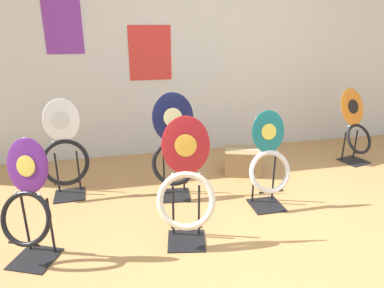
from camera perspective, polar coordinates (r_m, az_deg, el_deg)
ground_plane at (r=2.58m, az=16.02°, el=-18.52°), size 14.00×14.00×0.00m
wall_back at (r=4.27m, az=2.03°, el=15.93°), size 8.00×0.07×2.60m
toilet_seat_display_navy_moon at (r=3.16m, az=-3.02°, el=-1.32°), size 0.44×0.35×0.97m
toilet_seat_display_white_plain at (r=3.37m, az=-20.48°, el=-1.44°), size 0.44×0.30×0.92m
toilet_seat_display_crimson_swirl at (r=2.48m, az=-0.98°, el=-7.68°), size 0.46×0.33×0.95m
toilet_seat_display_purple_note at (r=2.55m, az=-25.73°, el=-9.22°), size 0.41×0.37×0.86m
toilet_seat_display_orange_sun at (r=4.44m, az=25.59°, el=2.54°), size 0.43×0.43×0.85m
toilet_seat_display_teal_sax at (r=3.05m, az=12.70°, el=-3.31°), size 0.38×0.28×0.87m
storage_box at (r=3.79m, az=8.39°, el=-2.84°), size 0.46×0.41×0.27m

